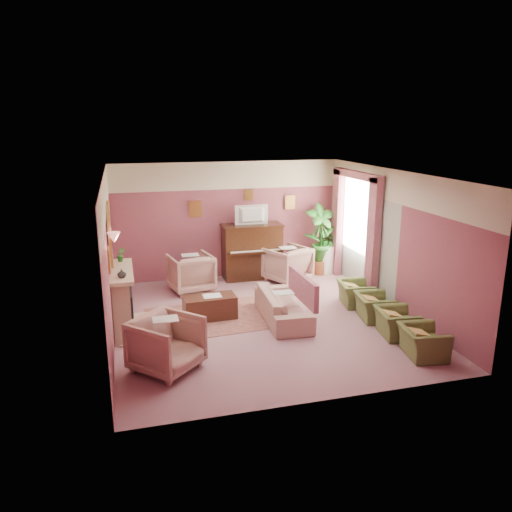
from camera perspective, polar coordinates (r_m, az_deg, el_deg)
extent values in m
cube|color=gray|center=(9.71, 0.71, -7.31)|extent=(5.50, 6.00, 0.01)
cube|color=beige|center=(9.02, 0.77, 9.37)|extent=(5.50, 6.00, 0.01)
cube|color=#734056|center=(12.11, -3.16, 4.11)|extent=(5.50, 0.02, 2.80)
cube|color=#734056|center=(6.56, 7.97, -5.55)|extent=(5.50, 0.02, 2.80)
cube|color=#734056|center=(8.94, -16.47, -0.45)|extent=(0.02, 6.00, 2.80)
cube|color=#734056|center=(10.35, 15.56, 1.69)|extent=(0.02, 6.00, 2.80)
cube|color=beige|center=(11.95, -3.23, 9.18)|extent=(5.50, 0.01, 0.65)
cube|color=#ABB3A5|center=(11.52, 12.13, 1.57)|extent=(0.01, 3.00, 2.15)
cube|color=#C1B091|center=(9.38, -15.10, -5.08)|extent=(0.30, 1.40, 1.10)
cube|color=black|center=(9.43, -14.42, -5.89)|extent=(0.18, 0.72, 0.68)
cube|color=orange|center=(9.49, -14.11, -6.89)|extent=(0.06, 0.54, 0.10)
cube|color=#C1B091|center=(9.20, -15.15, -1.73)|extent=(0.40, 1.55, 0.07)
cube|color=#C1B091|center=(9.57, -13.67, -8.02)|extent=(0.55, 1.50, 0.02)
ellipsoid|color=#B9873B|center=(9.04, -16.33, 2.34)|extent=(0.04, 0.72, 1.20)
ellipsoid|color=silver|center=(9.04, -16.17, 2.36)|extent=(0.01, 0.60, 1.06)
cone|color=#E79281|center=(7.97, -15.93, 2.05)|extent=(0.20, 0.20, 0.16)
cube|color=#341B0E|center=(12.09, -0.48, 0.47)|extent=(1.40, 0.60, 1.30)
cube|color=#341B0E|center=(11.74, -0.04, 0.38)|extent=(1.30, 0.12, 0.06)
cube|color=silver|center=(11.73, -0.04, 0.57)|extent=(1.20, 0.08, 0.02)
cube|color=#341B0E|center=(11.94, -0.48, 3.54)|extent=(1.45, 0.65, 0.04)
imported|color=black|center=(11.83, -0.42, 4.86)|extent=(0.80, 0.12, 0.48)
cube|color=#B9873B|center=(11.88, -6.94, 5.38)|extent=(0.30, 0.03, 0.38)
cube|color=#B9873B|center=(12.42, 3.90, 6.16)|extent=(0.26, 0.03, 0.34)
cube|color=#B9873B|center=(12.09, -0.83, 7.00)|extent=(0.22, 0.03, 0.26)
cube|color=#B9873B|center=(7.70, -16.47, -0.44)|extent=(0.03, 0.28, 0.36)
cube|color=beige|center=(11.59, 11.58, 4.85)|extent=(0.03, 1.40, 1.80)
cube|color=#9C5263|center=(10.84, 13.25, 1.89)|extent=(0.16, 0.34, 2.60)
cube|color=#9C5263|center=(12.45, 9.27, 3.77)|extent=(0.16, 0.34, 2.60)
cube|color=#9C5263|center=(11.44, 11.44, 9.07)|extent=(0.16, 2.20, 0.16)
imported|color=#2A7727|center=(9.69, -15.19, 0.15)|extent=(0.16, 0.16, 0.28)
imported|color=beige|center=(8.69, -15.10, -1.95)|extent=(0.16, 0.16, 0.16)
cube|color=#8F544B|center=(9.85, -4.80, -6.98)|extent=(2.63, 1.98, 0.01)
cube|color=#432418|center=(9.75, -5.30, -5.85)|extent=(1.02, 0.54, 0.45)
cube|color=white|center=(9.68, -5.04, -4.55)|extent=(0.35, 0.28, 0.01)
imported|color=tan|center=(9.63, 3.10, -5.09)|extent=(0.63, 1.89, 0.77)
cube|color=#9C5263|center=(9.68, 5.37, -3.65)|extent=(0.10, 1.44, 0.53)
imported|color=tan|center=(11.29, -7.46, -1.67)|extent=(0.90, 0.90, 0.94)
imported|color=tan|center=(11.87, 3.61, -0.75)|extent=(0.90, 0.90, 0.94)
imported|color=tan|center=(7.81, -10.19, -9.59)|extent=(0.90, 0.90, 0.94)
imported|color=#596A34|center=(8.61, 18.56, -8.80)|extent=(0.53, 0.75, 0.65)
imported|color=#596A34|center=(9.24, 15.77, -6.91)|extent=(0.53, 0.75, 0.65)
imported|color=#596A34|center=(9.90, 13.36, -5.25)|extent=(0.53, 0.75, 0.65)
imported|color=#596A34|center=(10.59, 11.27, -3.80)|extent=(0.53, 0.75, 0.65)
cylinder|color=white|center=(12.72, 7.84, -0.33)|extent=(0.52, 0.52, 0.70)
imported|color=#2A7727|center=(12.59, 7.93, 1.95)|extent=(0.30, 0.30, 0.34)
imported|color=#2A7727|center=(12.56, 8.60, 1.75)|extent=(0.16, 0.16, 0.28)
cylinder|color=brown|center=(12.62, 7.22, -1.28)|extent=(0.34, 0.34, 0.34)
imported|color=#2A7727|center=(12.40, 7.36, 2.67)|extent=(0.76, 0.76, 1.44)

